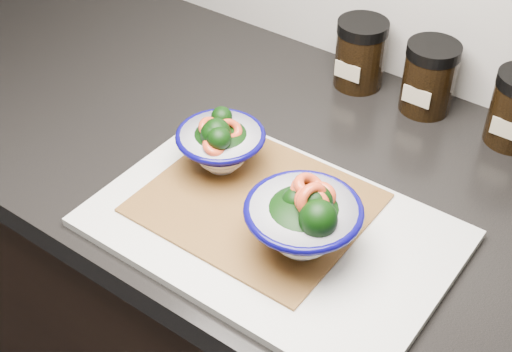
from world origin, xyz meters
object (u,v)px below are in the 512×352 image
Objects in this scene: cutting_board at (272,228)px; spice_jar_a at (360,54)px; bowl_right at (304,219)px; bowl_left at (220,144)px; spice_jar_b at (429,78)px.

spice_jar_a is at bearing 103.15° from cutting_board.
cutting_board is at bearing 167.17° from bowl_right.
bowl_left is at bearing -96.53° from spice_jar_a.
bowl_right is at bearing -19.69° from bowl_left.
cutting_board is at bearing -76.85° from spice_jar_a.
cutting_board is 0.14m from bowl_left.
bowl_right is 0.38m from spice_jar_b.
cutting_board is 0.08m from bowl_right.
spice_jar_b reaches higher than cutting_board.
bowl_right is 1.27× the size of spice_jar_a.
spice_jar_b is (-0.02, 0.38, -0.01)m from bowl_right.
cutting_board is 3.98× the size of spice_jar_a.
bowl_left is at bearing 160.31° from bowl_right.
spice_jar_a is at bearing 110.26° from bowl_right.
spice_jar_a is at bearing 180.00° from spice_jar_b.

